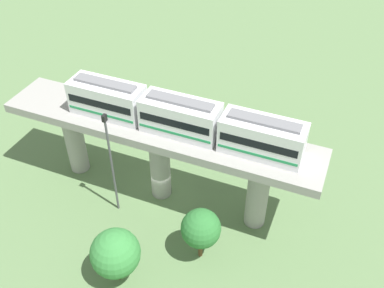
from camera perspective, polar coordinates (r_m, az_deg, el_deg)
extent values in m
plane|color=#5B7A4C|center=(43.27, -3.96, -6.31)|extent=(120.00, 120.00, 0.00)
cylinder|color=#999691|center=(44.80, -15.04, 0.53)|extent=(1.90, 1.90, 7.47)
cylinder|color=#999691|center=(40.66, -4.19, -2.66)|extent=(1.90, 1.90, 7.47)
cylinder|color=#999691|center=(38.41, 8.58, -6.27)|extent=(1.90, 1.90, 7.47)
cube|color=#999691|center=(37.99, -4.48, 1.94)|extent=(5.20, 28.85, 0.80)
cube|color=white|center=(38.95, -10.98, 5.77)|extent=(2.60, 6.60, 3.00)
cube|color=black|center=(38.81, -11.02, 6.08)|extent=(2.64, 6.07, 0.70)
cube|color=#1E8C4C|center=(39.36, -10.84, 4.87)|extent=(2.64, 6.34, 0.24)
cube|color=slate|center=(38.08, -11.28, 7.79)|extent=(1.10, 5.61, 0.24)
cube|color=white|center=(36.08, -1.53, 3.51)|extent=(2.60, 6.60, 3.00)
cube|color=black|center=(35.93, -1.53, 3.83)|extent=(2.64, 6.07, 0.70)
cube|color=#1E8C4C|center=(36.53, -1.51, 2.56)|extent=(2.64, 6.34, 0.24)
cube|color=slate|center=(35.14, -1.57, 5.64)|extent=(1.10, 5.61, 0.24)
cube|color=white|center=(34.39, 9.14, 0.83)|extent=(2.60, 6.60, 3.00)
cube|color=black|center=(34.24, 9.18, 1.16)|extent=(2.64, 6.07, 0.70)
cube|color=#1E8C4C|center=(34.86, 9.01, -0.13)|extent=(2.64, 6.34, 0.24)
cube|color=slate|center=(33.41, 9.42, 2.99)|extent=(1.10, 5.61, 0.24)
cube|color=white|center=(47.92, 10.45, -0.69)|extent=(2.19, 4.35, 1.00)
cube|color=black|center=(47.35, 10.75, 0.08)|extent=(1.85, 2.44, 0.76)
cube|color=#284CB7|center=(51.64, -2.02, 3.44)|extent=(2.28, 4.38, 1.00)
cube|color=black|center=(51.08, -1.89, 4.20)|extent=(1.90, 2.48, 0.76)
cylinder|color=brown|center=(36.74, -9.56, -15.87)|extent=(0.36, 0.36, 2.22)
sphere|color=#38843D|center=(34.97, -9.95, -13.84)|extent=(3.92, 3.92, 3.92)
cylinder|color=brown|center=(37.41, 1.12, -13.08)|extent=(0.36, 0.36, 2.60)
sphere|color=#2D7233|center=(35.68, 1.16, -10.94)|extent=(3.28, 3.28, 3.28)
cylinder|color=#4C4C51|center=(38.74, -10.34, -3.13)|extent=(0.20, 0.20, 10.27)
cube|color=black|center=(35.31, -11.36, 3.33)|extent=(0.44, 0.28, 0.60)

